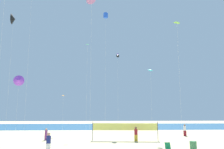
# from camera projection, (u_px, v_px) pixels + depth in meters

# --- Properties ---
(ocean_band) EXTENTS (120.00, 20.00, 0.01)m
(ocean_band) POSITION_uv_depth(u_px,v_px,m) (105.00, 126.00, 52.91)
(ocean_band) COLOR #28608C
(ocean_band) RESTS_ON ground
(beachgoer_navy_shirt) EXTENTS (0.42, 0.42, 1.83)m
(beachgoer_navy_shirt) POSITION_uv_depth(u_px,v_px,m) (48.00, 142.00, 20.92)
(beachgoer_navy_shirt) COLOR white
(beachgoer_navy_shirt) RESTS_ON ground
(beachgoer_maroon_shirt) EXTENTS (0.41, 0.41, 1.81)m
(beachgoer_maroon_shirt) POSITION_uv_depth(u_px,v_px,m) (136.00, 134.00, 28.09)
(beachgoer_maroon_shirt) COLOR gold
(beachgoer_maroon_shirt) RESTS_ON ground
(beachgoer_white_shirt) EXTENTS (0.40, 0.40, 1.74)m
(beachgoer_white_shirt) POSITION_uv_depth(u_px,v_px,m) (185.00, 130.00, 33.80)
(beachgoer_white_shirt) COLOR maroon
(beachgoer_white_shirt) RESTS_ON ground
(beachgoer_plum_shirt) EXTENTS (0.35, 0.35, 1.52)m
(beachgoer_plum_shirt) POSITION_uv_depth(u_px,v_px,m) (46.00, 134.00, 29.22)
(beachgoer_plum_shirt) COLOR #7A3872
(beachgoer_plum_shirt) RESTS_ON ground
(folding_beach_chair) EXTENTS (0.52, 0.65, 0.89)m
(folding_beach_chair) POSITION_uv_depth(u_px,v_px,m) (168.00, 147.00, 20.87)
(folding_beach_chair) COLOR #1E8C4C
(folding_beach_chair) RESTS_ON ground
(trash_barrel) EXTENTS (0.65, 0.65, 0.93)m
(trash_barrel) POSITION_uv_depth(u_px,v_px,m) (193.00, 146.00, 21.59)
(trash_barrel) COLOR #3F7F4C
(trash_barrel) RESTS_ON ground
(volleyball_net) EXTENTS (8.53, 0.70, 2.40)m
(volleyball_net) POSITION_uv_depth(u_px,v_px,m) (125.00, 127.00, 29.08)
(volleyball_net) COLOR #4C4C51
(volleyball_net) RESTS_ON ground
(kite_lime_diamond) EXTENTS (0.97, 0.97, 14.35)m
(kite_lime_diamond) POSITION_uv_depth(u_px,v_px,m) (177.00, 24.00, 26.27)
(kite_lime_diamond) COLOR silver
(kite_lime_diamond) RESTS_ON ground
(kite_black_delta) EXTENTS (0.71, 1.56, 17.47)m
(kite_black_delta) POSITION_uv_depth(u_px,v_px,m) (13.00, 19.00, 31.76)
(kite_black_delta) COLOR silver
(kite_black_delta) RESTS_ON ground
(kite_green_diamond) EXTENTS (0.67, 0.68, 15.54)m
(kite_green_diamond) POSITION_uv_depth(u_px,v_px,m) (87.00, 47.00, 39.32)
(kite_green_diamond) COLOR silver
(kite_green_diamond) RESTS_ON ground
(kite_blue_box) EXTENTS (0.74, 0.74, 19.74)m
(kite_blue_box) POSITION_uv_depth(u_px,v_px,m) (106.00, 16.00, 36.73)
(kite_blue_box) COLOR silver
(kite_blue_box) RESTS_ON ground
(kite_orange_diamond) EXTENTS (0.60, 0.60, 6.37)m
(kite_orange_diamond) POSITION_uv_depth(u_px,v_px,m) (63.00, 96.00, 36.71)
(kite_orange_diamond) COLOR silver
(kite_orange_diamond) RESTS_ON ground
(kite_black_inflatable) EXTENTS (0.64, 1.67, 13.74)m
(kite_black_inflatable) POSITION_uv_depth(u_px,v_px,m) (118.00, 56.00, 39.27)
(kite_black_inflatable) COLOR silver
(kite_black_inflatable) RESTS_ON ground
(kite_cyan_diamond) EXTENTS (0.68, 0.67, 9.72)m
(kite_cyan_diamond) POSITION_uv_depth(u_px,v_px,m) (151.00, 71.00, 31.94)
(kite_cyan_diamond) COLOR silver
(kite_cyan_diamond) RESTS_ON ground
(kite_violet_delta) EXTENTS (1.63, 0.91, 9.00)m
(kite_violet_delta) POSITION_uv_depth(u_px,v_px,m) (19.00, 80.00, 32.98)
(kite_violet_delta) COLOR silver
(kite_violet_delta) RESTS_ON ground
(kite_pink_delta) EXTENTS (1.34, 0.85, 17.72)m
(kite_pink_delta) POSITION_uv_depth(u_px,v_px,m) (92.00, 0.00, 26.90)
(kite_pink_delta) COLOR silver
(kite_pink_delta) RESTS_ON ground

